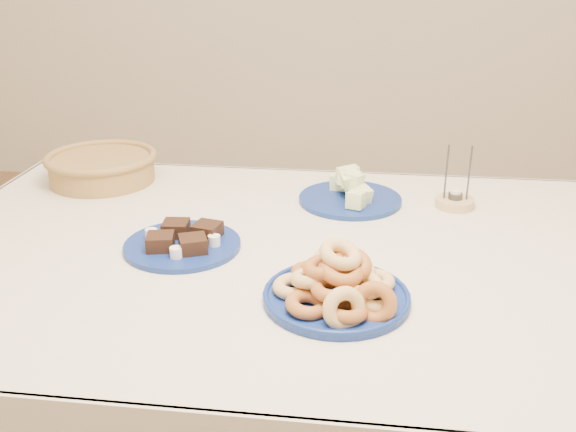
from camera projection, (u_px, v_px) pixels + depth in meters
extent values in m
cylinder|color=brown|center=(86.00, 294.00, 2.02)|extent=(0.06, 0.06, 0.72)
cylinder|color=brown|center=(548.00, 325.00, 1.85)|extent=(0.06, 0.06, 0.72)
cube|color=silver|center=(291.00, 253.00, 1.42)|extent=(1.70, 1.10, 0.02)
cube|color=silver|center=(313.00, 214.00, 1.97)|extent=(1.70, 0.01, 0.28)
cylinder|color=navy|center=(336.00, 298.00, 1.21)|extent=(0.35, 0.35, 0.01)
torus|color=navy|center=(336.00, 294.00, 1.20)|extent=(0.35, 0.35, 0.01)
torus|color=tan|center=(374.00, 281.00, 1.22)|extent=(0.11, 0.11, 0.03)
torus|color=brown|center=(346.00, 271.00, 1.26)|extent=(0.11, 0.11, 0.03)
torus|color=brown|center=(311.00, 271.00, 1.26)|extent=(0.10, 0.10, 0.03)
torus|color=tan|center=(294.00, 287.00, 1.20)|extent=(0.11, 0.11, 0.03)
torus|color=brown|center=(307.00, 304.00, 1.14)|extent=(0.11, 0.11, 0.03)
torus|color=brown|center=(346.00, 311.00, 1.12)|extent=(0.11, 0.11, 0.03)
torus|color=tan|center=(375.00, 299.00, 1.16)|extent=(0.11, 0.11, 0.03)
torus|color=tan|center=(355.00, 269.00, 1.22)|extent=(0.12, 0.11, 0.04)
torus|color=brown|center=(326.00, 266.00, 1.23)|extent=(0.08, 0.08, 0.03)
torus|color=tan|center=(312.00, 278.00, 1.19)|extent=(0.11, 0.11, 0.04)
torus|color=brown|center=(333.00, 289.00, 1.15)|extent=(0.08, 0.08, 0.03)
torus|color=tan|center=(362.00, 284.00, 1.16)|extent=(0.12, 0.11, 0.04)
torus|color=brown|center=(350.00, 264.00, 1.18)|extent=(0.10, 0.10, 0.05)
torus|color=tan|center=(334.00, 260.00, 1.20)|extent=(0.11, 0.11, 0.06)
torus|color=brown|center=(324.00, 267.00, 1.17)|extent=(0.09, 0.08, 0.04)
torus|color=brown|center=(341.00, 272.00, 1.16)|extent=(0.11, 0.11, 0.04)
torus|color=tan|center=(340.00, 255.00, 1.17)|extent=(0.11, 0.11, 0.05)
torus|color=tan|center=(344.00, 309.00, 1.11)|extent=(0.09, 0.08, 0.08)
torus|color=brown|center=(374.00, 304.00, 1.13)|extent=(0.09, 0.06, 0.08)
cylinder|color=navy|center=(350.00, 199.00, 1.68)|extent=(0.28, 0.28, 0.01)
cube|color=#D2EF97|center=(345.00, 181.00, 1.73)|extent=(0.06, 0.05, 0.05)
cube|color=#D2EF97|center=(347.00, 183.00, 1.71)|extent=(0.06, 0.07, 0.06)
cube|color=#D2EF97|center=(349.00, 178.00, 1.66)|extent=(0.06, 0.06, 0.05)
cube|color=#D2EF97|center=(350.00, 181.00, 1.64)|extent=(0.06, 0.06, 0.06)
cube|color=#D2EF97|center=(356.00, 200.00, 1.60)|extent=(0.05, 0.05, 0.04)
cube|color=#D2EF97|center=(353.00, 181.00, 1.64)|extent=(0.06, 0.06, 0.05)
cube|color=#D2EF97|center=(362.00, 195.00, 1.63)|extent=(0.06, 0.06, 0.05)
cube|color=#D2EF97|center=(351.00, 174.00, 1.69)|extent=(0.06, 0.05, 0.05)
cube|color=#D2EF97|center=(346.00, 176.00, 1.68)|extent=(0.06, 0.06, 0.04)
cube|color=#D2EF97|center=(339.00, 182.00, 1.72)|extent=(0.05, 0.05, 0.04)
cube|color=#D2EF97|center=(351.00, 179.00, 1.65)|extent=(0.06, 0.06, 0.05)
cylinder|color=navy|center=(183.00, 245.00, 1.42)|extent=(0.29, 0.29, 0.01)
cube|color=black|center=(160.00, 242.00, 1.38)|extent=(0.07, 0.07, 0.03)
cube|color=black|center=(193.00, 244.00, 1.37)|extent=(0.07, 0.07, 0.03)
cube|color=black|center=(176.00, 228.00, 1.45)|extent=(0.06, 0.06, 0.03)
cube|color=black|center=(207.00, 230.00, 1.44)|extent=(0.07, 0.07, 0.03)
cylinder|color=white|center=(151.00, 234.00, 1.43)|extent=(0.03, 0.03, 0.02)
cylinder|color=white|center=(176.00, 252.00, 1.35)|extent=(0.03, 0.03, 0.02)
cylinder|color=white|center=(214.00, 240.00, 1.40)|extent=(0.03, 0.03, 0.02)
cylinder|color=olive|center=(102.00, 169.00, 1.82)|extent=(0.30, 0.30, 0.07)
torus|color=olive|center=(101.00, 157.00, 1.80)|extent=(0.32, 0.32, 0.02)
cylinder|color=tan|center=(455.00, 203.00, 1.64)|extent=(0.10, 0.10, 0.02)
cylinder|color=#3F3F44|center=(455.00, 196.00, 1.64)|extent=(0.04, 0.04, 0.02)
cylinder|color=white|center=(456.00, 192.00, 1.63)|extent=(0.03, 0.03, 0.01)
cylinder|color=#3F3F44|center=(446.00, 172.00, 1.62)|extent=(0.00, 0.00, 0.14)
cylinder|color=#3F3F44|center=(469.00, 173.00, 1.61)|extent=(0.00, 0.00, 0.14)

